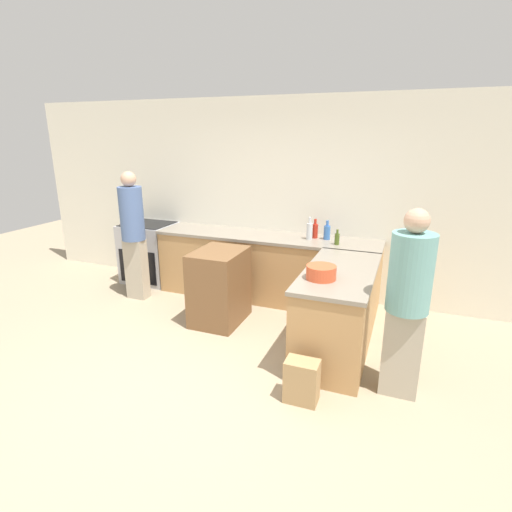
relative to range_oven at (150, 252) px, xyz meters
name	(u,v)px	position (x,y,z in m)	size (l,w,h in m)	color
ground_plane	(186,382)	(1.91, -2.17, -0.46)	(14.00, 14.00, 0.00)	tan
wall_back	(275,198)	(1.91, 0.35, 0.89)	(8.00, 0.06, 2.70)	silver
counter_back	(266,267)	(1.91, -0.01, 0.00)	(3.06, 0.69, 0.90)	tan
counter_peninsula	(338,311)	(3.10, -1.08, 0.00)	(0.69, 1.53, 0.90)	tan
range_oven	(150,252)	(0.00, 0.00, 0.00)	(0.76, 0.65, 0.91)	#ADADB2
island_table	(220,287)	(1.64, -0.90, -0.01)	(0.55, 0.71, 0.90)	brown
mixing_bowl	(321,272)	(2.97, -1.41, 0.51)	(0.28, 0.28, 0.13)	#DB512D
olive_oil_bottle	(337,239)	(2.89, -0.13, 0.52)	(0.06, 0.06, 0.19)	#475B1E
vinegar_bottle_clear	(309,231)	(2.51, 0.00, 0.56)	(0.08, 0.08, 0.29)	silver
water_bottle_blue	(327,232)	(2.72, 0.08, 0.55)	(0.08, 0.08, 0.25)	#386BB7
hot_sauce_bottle	(315,230)	(2.56, 0.10, 0.55)	(0.08, 0.08, 0.25)	red
person_by_range	(133,231)	(0.24, -0.65, 0.51)	(0.31, 0.31, 1.75)	#ADA38E
person_at_peninsula	(408,299)	(3.75, -1.62, 0.44)	(0.35, 0.35, 1.66)	#ADA38E
paper_bag	(302,381)	(2.98, -2.05, -0.26)	(0.29, 0.19, 0.38)	#A88456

